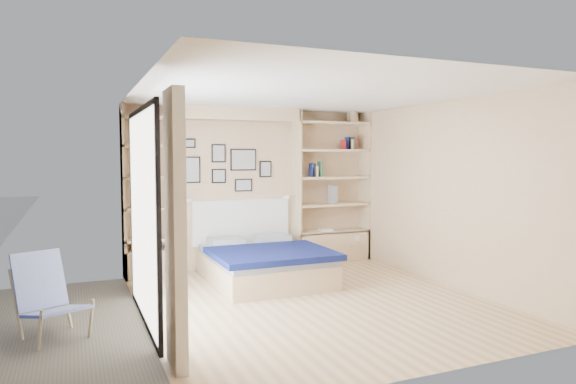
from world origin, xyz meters
name	(u,v)px	position (x,y,z in m)	size (l,w,h in m)	color
ground	(313,301)	(0.00, 0.00, 0.00)	(4.50, 4.50, 0.00)	#DAB481
room_shell	(243,203)	(-0.39, 1.52, 1.08)	(4.50, 4.50, 4.50)	tan
bed	(264,262)	(-0.19, 1.22, 0.26)	(1.58, 2.00, 1.07)	#D1B484
photo_gallery	(225,166)	(-0.45, 2.22, 1.60)	(1.48, 0.02, 0.82)	black
reading_lamps	(239,199)	(-0.30, 2.00, 1.10)	(1.92, 0.12, 0.15)	silver
shelf_decor	(319,161)	(1.10, 2.07, 1.68)	(3.53, 0.23, 2.03)	#A51E1E
deck_chair	(48,297)	(-2.89, -0.10, 0.40)	(0.78, 0.95, 0.83)	tan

